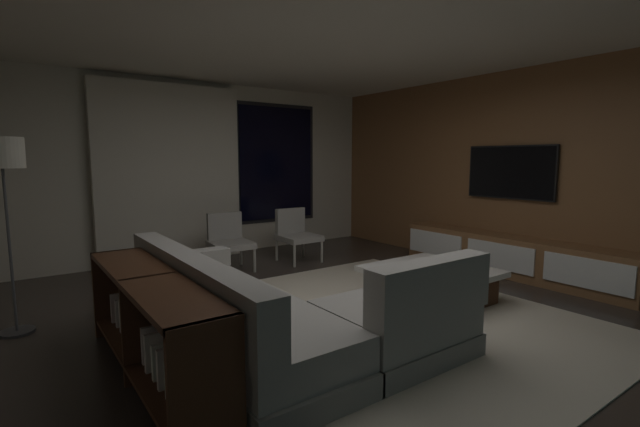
% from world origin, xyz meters
% --- Properties ---
extents(floor, '(9.20, 9.20, 0.00)m').
position_xyz_m(floor, '(0.00, 0.00, 0.00)').
color(floor, '#332B26').
extents(back_wall_with_window, '(6.60, 0.30, 2.70)m').
position_xyz_m(back_wall_with_window, '(-0.06, 3.62, 1.34)').
color(back_wall_with_window, beige).
rests_on(back_wall_with_window, floor).
extents(media_wall, '(0.12, 7.80, 2.70)m').
position_xyz_m(media_wall, '(3.06, 0.00, 1.35)').
color(media_wall, brown).
rests_on(media_wall, floor).
extents(ceiling, '(8.20, 8.20, 0.00)m').
position_xyz_m(ceiling, '(0.00, 0.00, 2.70)').
color(ceiling, beige).
extents(area_rug, '(3.20, 3.80, 0.01)m').
position_xyz_m(area_rug, '(0.35, -0.10, 0.01)').
color(area_rug, beige).
rests_on(area_rug, floor).
extents(sectional_couch, '(1.98, 2.50, 0.82)m').
position_xyz_m(sectional_couch, '(-0.89, -0.13, 0.29)').
color(sectional_couch, gray).
rests_on(sectional_couch, floor).
extents(coffee_table, '(1.16, 1.16, 0.36)m').
position_xyz_m(coffee_table, '(1.10, -0.00, 0.19)').
color(coffee_table, '#422313').
rests_on(coffee_table, floor).
extents(book_stack_on_coffee_table, '(0.28, 0.19, 0.07)m').
position_xyz_m(book_stack_on_coffee_table, '(1.29, -0.06, 0.40)').
color(book_stack_on_coffee_table, purple).
rests_on(book_stack_on_coffee_table, coffee_table).
extents(accent_chair_near_window, '(0.54, 0.56, 0.78)m').
position_xyz_m(accent_chair_near_window, '(0.96, 2.46, 0.43)').
color(accent_chair_near_window, '#B2ADA0').
rests_on(accent_chair_near_window, floor).
extents(accent_chair_by_curtain, '(0.58, 0.60, 0.78)m').
position_xyz_m(accent_chair_by_curtain, '(-0.08, 2.56, 0.43)').
color(accent_chair_by_curtain, '#B2ADA0').
rests_on(accent_chair_by_curtain, floor).
extents(media_console, '(0.46, 3.10, 0.52)m').
position_xyz_m(media_console, '(2.77, 0.05, 0.25)').
color(media_console, brown).
rests_on(media_console, floor).
extents(mounted_tv, '(0.05, 1.23, 0.71)m').
position_xyz_m(mounted_tv, '(2.95, 0.25, 1.35)').
color(mounted_tv, black).
extents(console_table_behind_couch, '(0.40, 2.10, 0.74)m').
position_xyz_m(console_table_behind_couch, '(-1.80, 0.00, 0.41)').
color(console_table_behind_couch, '#422313').
rests_on(console_table_behind_couch, floor).
extents(standing_lamp, '(0.34, 0.34, 1.71)m').
position_xyz_m(standing_lamp, '(-2.55, 1.55, 1.47)').
color(standing_lamp, '#333335').
rests_on(standing_lamp, floor).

